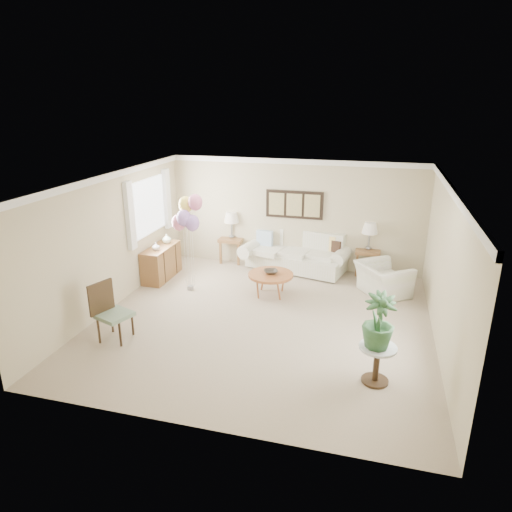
% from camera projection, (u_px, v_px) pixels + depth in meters
% --- Properties ---
extents(ground_plane, '(6.00, 6.00, 0.00)m').
position_uv_depth(ground_plane, '(263.00, 321.00, 8.42)').
color(ground_plane, tan).
extents(room_shell, '(6.04, 6.04, 2.60)m').
position_uv_depth(room_shell, '(258.00, 235.00, 8.00)').
color(room_shell, '#B9AC8D').
rests_on(room_shell, ground).
extents(wall_art_triptych, '(1.35, 0.06, 0.65)m').
position_uv_depth(wall_art_triptych, '(294.00, 205.00, 10.62)').
color(wall_art_triptych, black).
rests_on(wall_art_triptych, ground).
extents(sofa, '(2.70, 1.42, 0.92)m').
position_uv_depth(sofa, '(297.00, 255.00, 10.89)').
color(sofa, beige).
rests_on(sofa, ground).
extents(end_table_left, '(0.58, 0.53, 0.63)m').
position_uv_depth(end_table_left, '(232.00, 241.00, 11.32)').
color(end_table_left, brown).
rests_on(end_table_left, ground).
extents(end_table_right, '(0.56, 0.51, 0.61)m').
position_uv_depth(end_table_right, '(368.00, 253.00, 10.52)').
color(end_table_right, brown).
rests_on(end_table_right, ground).
extents(lamp_left, '(0.37, 0.37, 0.65)m').
position_uv_depth(lamp_left, '(231.00, 218.00, 11.13)').
color(lamp_left, gray).
rests_on(lamp_left, end_table_left).
extents(lamp_right, '(0.36, 0.36, 0.64)m').
position_uv_depth(lamp_right, '(370.00, 229.00, 10.32)').
color(lamp_right, gray).
rests_on(lamp_right, end_table_right).
extents(coffee_table, '(0.94, 0.94, 0.47)m').
position_uv_depth(coffee_table, '(271.00, 275.00, 9.41)').
color(coffee_table, '#975629').
rests_on(coffee_table, ground).
extents(decor_bowl, '(0.38, 0.38, 0.07)m').
position_uv_depth(decor_bowl, '(271.00, 272.00, 9.40)').
color(decor_bowl, '#322B22').
rests_on(decor_bowl, coffee_table).
extents(armchair, '(1.30, 1.33, 0.65)m').
position_uv_depth(armchair, '(383.00, 279.00, 9.50)').
color(armchair, beige).
rests_on(armchair, ground).
extents(side_table, '(0.54, 0.54, 0.58)m').
position_uv_depth(side_table, '(377.00, 355.00, 6.49)').
color(side_table, silver).
rests_on(side_table, ground).
extents(potted_plant, '(0.56, 0.56, 0.81)m').
position_uv_depth(potted_plant, '(379.00, 321.00, 6.30)').
color(potted_plant, '#29532A').
rests_on(potted_plant, side_table).
extents(accent_chair, '(0.64, 0.64, 1.02)m').
position_uv_depth(accent_chair, '(110.00, 310.00, 7.66)').
color(accent_chair, slate).
rests_on(accent_chair, ground).
extents(credenza, '(0.46, 1.20, 0.74)m').
position_uv_depth(credenza, '(161.00, 262.00, 10.35)').
color(credenza, brown).
rests_on(credenza, ground).
extents(vase_white, '(0.22, 0.22, 0.18)m').
position_uv_depth(vase_white, '(156.00, 246.00, 9.98)').
color(vase_white, silver).
rests_on(vase_white, credenza).
extents(vase_sage, '(0.23, 0.23, 0.21)m').
position_uv_depth(vase_sage, '(167.00, 239.00, 10.47)').
color(vase_sage, beige).
rests_on(vase_sage, credenza).
extents(balloon_cluster, '(0.64, 0.48, 2.08)m').
position_uv_depth(balloon_cluster, '(187.00, 215.00, 9.25)').
color(balloon_cluster, gray).
rests_on(balloon_cluster, ground).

